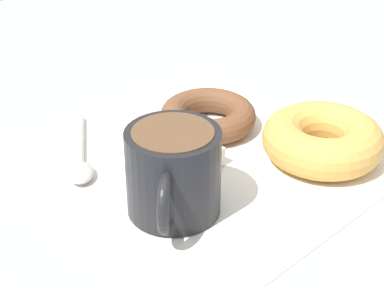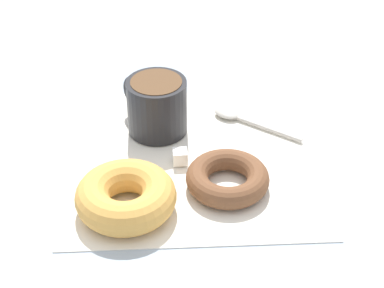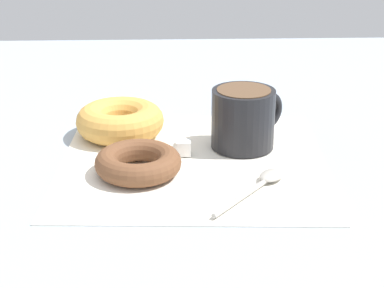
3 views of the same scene
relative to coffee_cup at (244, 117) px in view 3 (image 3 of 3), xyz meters
The scene contains 7 objects.
ground_plane 9.75cm from the coffee_cup, 97.65° to the left, with size 120.00×120.00×2.00cm, color #99A8B7.
napkin 8.71cm from the coffee_cup, 121.55° to the left, with size 31.11×31.11×0.30cm, color white.
coffee_cup is the anchor object (origin of this frame).
donut_near_cup 15.13cm from the coffee_cup, 120.70° to the left, with size 9.86×9.86×2.65cm, color brown.
donut_far 16.32cm from the coffee_cup, 74.65° to the left, with size 11.43×11.43×3.93cm, color gold.
spoon 11.68cm from the coffee_cup, behind, with size 11.17×9.40×0.90cm.
sugar_cube 8.52cm from the coffee_cup, 108.00° to the left, with size 1.79×1.79×1.79cm, color white.
Camera 3 is at (-72.86, 0.94, 31.40)cm, focal length 60.00 mm.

